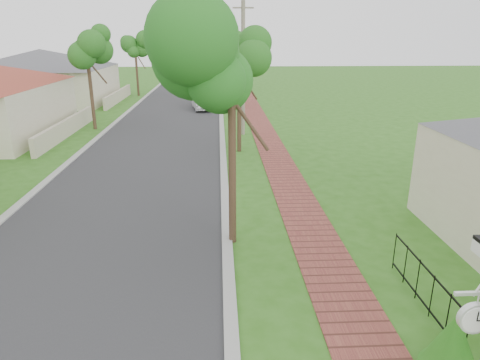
# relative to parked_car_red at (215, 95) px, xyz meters

# --- Properties ---
(road) EXTENTS (7.00, 120.00, 0.02)m
(road) POSITION_rel_parked_car_red_xyz_m (-3.15, -12.27, -0.76)
(road) COLOR #28282B
(road) RESTS_ON ground
(kerb_right) EXTENTS (0.30, 120.00, 0.10)m
(kerb_right) POSITION_rel_parked_car_red_xyz_m (0.50, -12.27, -0.76)
(kerb_right) COLOR #9E9E99
(kerb_right) RESTS_ON ground
(kerb_left) EXTENTS (0.30, 120.00, 0.10)m
(kerb_left) POSITION_rel_parked_car_red_xyz_m (-6.80, -12.27, -0.76)
(kerb_left) COLOR #9E9E99
(kerb_left) RESTS_ON ground
(sidewalk) EXTENTS (1.50, 120.00, 0.03)m
(sidewalk) POSITION_rel_parked_car_red_xyz_m (3.10, -12.27, -0.76)
(sidewalk) COLOR brown
(sidewalk) RESTS_ON ground
(street_trees) EXTENTS (10.70, 37.65, 5.89)m
(street_trees) POSITION_rel_parked_car_red_xyz_m (-3.02, -5.42, 3.78)
(street_trees) COLOR #382619
(street_trees) RESTS_ON ground
(far_house_grey) EXTENTS (15.56, 15.56, 4.60)m
(far_house_grey) POSITION_rel_parked_car_red_xyz_m (-15.12, 1.73, 1.58)
(far_house_grey) COLOR beige
(far_house_grey) RESTS_ON ground
(parked_car_red) EXTENTS (2.67, 4.73, 1.52)m
(parked_car_red) POSITION_rel_parked_car_red_xyz_m (0.00, 0.00, 0.00)
(parked_car_red) COLOR #560D12
(parked_car_red) RESTS_ON ground
(parked_car_white) EXTENTS (1.95, 4.02, 1.27)m
(parked_car_white) POSITION_rel_parked_car_red_xyz_m (-1.03, -2.98, -0.13)
(parked_car_white) COLOR silver
(parked_car_white) RESTS_ON ground
(near_tree) EXTENTS (2.35, 2.35, 6.04)m
(near_tree) POSITION_rel_parked_car_red_xyz_m (0.67, -26.52, 4.06)
(near_tree) COLOR #382619
(near_tree) RESTS_ON ground
(utility_pole) EXTENTS (1.20, 0.24, 7.58)m
(utility_pole) POSITION_rel_parked_car_red_xyz_m (1.77, -12.27, 3.09)
(utility_pole) COLOR gray
(utility_pole) RESTS_ON ground
(station_clock) EXTENTS (0.80, 0.13, 0.68)m
(station_clock) POSITION_rel_parked_car_red_xyz_m (3.91, -32.87, 1.19)
(station_clock) COLOR white
(station_clock) RESTS_ON ground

